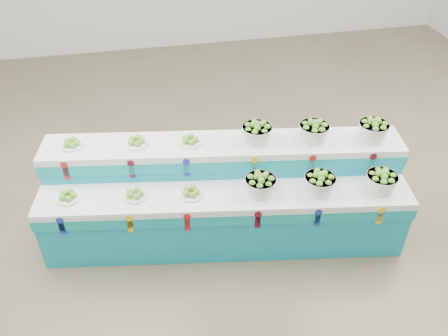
{
  "coord_description": "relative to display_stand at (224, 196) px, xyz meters",
  "views": [
    {
      "loc": [
        -1.37,
        -3.82,
        3.68
      ],
      "look_at": [
        -0.61,
        -0.23,
        0.87
      ],
      "focal_mm": 37.44,
      "sensor_mm": 36.0,
      "label": 1
    }
  ],
  "objects": [
    {
      "name": "ground",
      "position": [
        0.61,
        0.23,
        -0.51
      ],
      "size": [
        10.0,
        10.0,
        0.0
      ],
      "primitive_type": "plane",
      "color": "brown",
      "rests_on": "ground"
    },
    {
      "name": "display_stand",
      "position": [
        0.0,
        0.0,
        0.0
      ],
      "size": [
        3.79,
        1.53,
        1.02
      ],
      "primitive_type": null,
      "rotation": [
        0.0,
        0.0,
        -0.16
      ],
      "color": "#159DBA",
      "rests_on": "ground"
    },
    {
      "name": "plate_lower_left",
      "position": [
        -1.52,
        0.02,
        0.25
      ],
      "size": [
        0.26,
        0.26,
        0.09
      ],
      "primitive_type": "cylinder",
      "rotation": [
        0.0,
        0.0,
        -0.16
      ],
      "color": "white",
      "rests_on": "display_stand"
    },
    {
      "name": "plate_lower_mid",
      "position": [
        -0.89,
        -0.08,
        0.25
      ],
      "size": [
        0.26,
        0.26,
        0.09
      ],
      "primitive_type": "cylinder",
      "rotation": [
        0.0,
        0.0,
        -0.16
      ],
      "color": "white",
      "rests_on": "display_stand"
    },
    {
      "name": "plate_lower_right",
      "position": [
        -0.36,
        -0.17,
        0.25
      ],
      "size": [
        0.26,
        0.26,
        0.09
      ],
      "primitive_type": "cylinder",
      "rotation": [
        0.0,
        0.0,
        -0.16
      ],
      "color": "white",
      "rests_on": "display_stand"
    },
    {
      "name": "basket_lower_left",
      "position": [
        0.3,
        -0.28,
        0.32
      ],
      "size": [
        0.35,
        0.35,
        0.22
      ],
      "primitive_type": null,
      "rotation": [
        0.0,
        0.0,
        -0.16
      ],
      "color": "silver",
      "rests_on": "display_stand"
    },
    {
      "name": "basket_lower_mid",
      "position": [
        0.87,
        -0.37,
        0.32
      ],
      "size": [
        0.35,
        0.35,
        0.22
      ],
      "primitive_type": null,
      "rotation": [
        0.0,
        0.0,
        -0.16
      ],
      "color": "silver",
      "rests_on": "display_stand"
    },
    {
      "name": "basket_lower_right",
      "position": [
        1.46,
        -0.47,
        0.32
      ],
      "size": [
        0.35,
        0.35,
        0.22
      ],
      "primitive_type": null,
      "rotation": [
        0.0,
        0.0,
        -0.16
      ],
      "color": "silver",
      "rests_on": "display_stand"
    },
    {
      "name": "plate_upper_left",
      "position": [
        -1.45,
        0.47,
        0.55
      ],
      "size": [
        0.26,
        0.26,
        0.09
      ],
      "primitive_type": "cylinder",
      "rotation": [
        0.0,
        0.0,
        -0.16
      ],
      "color": "white",
      "rests_on": "display_stand"
    },
    {
      "name": "plate_upper_mid",
      "position": [
        -0.82,
        0.37,
        0.55
      ],
      "size": [
        0.26,
        0.26,
        0.09
      ],
      "primitive_type": "cylinder",
      "rotation": [
        0.0,
        0.0,
        -0.16
      ],
      "color": "white",
      "rests_on": "display_stand"
    },
    {
      "name": "plate_upper_right",
      "position": [
        -0.29,
        0.28,
        0.55
      ],
      "size": [
        0.26,
        0.26,
        0.09
      ],
      "primitive_type": "cylinder",
      "rotation": [
        0.0,
        0.0,
        -0.16
      ],
      "color": "white",
      "rests_on": "display_stand"
    },
    {
      "name": "basket_upper_left",
      "position": [
        0.37,
        0.17,
        0.62
      ],
      "size": [
        0.35,
        0.35,
        0.22
      ],
      "primitive_type": null,
      "rotation": [
        0.0,
        0.0,
        -0.16
      ],
      "color": "silver",
      "rests_on": "display_stand"
    },
    {
      "name": "basket_upper_mid",
      "position": [
        0.94,
        0.08,
        0.62
      ],
      "size": [
        0.35,
        0.35,
        0.22
      ],
      "primitive_type": null,
      "rotation": [
        0.0,
        0.0,
        -0.16
      ],
      "color": "silver",
      "rests_on": "display_stand"
    },
    {
      "name": "basket_upper_right",
      "position": [
        1.54,
        -0.02,
        0.62
      ],
      "size": [
        0.35,
        0.35,
        0.22
      ],
      "primitive_type": null,
      "rotation": [
        0.0,
        0.0,
        -0.16
      ],
      "color": "silver",
      "rests_on": "display_stand"
    }
  ]
}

